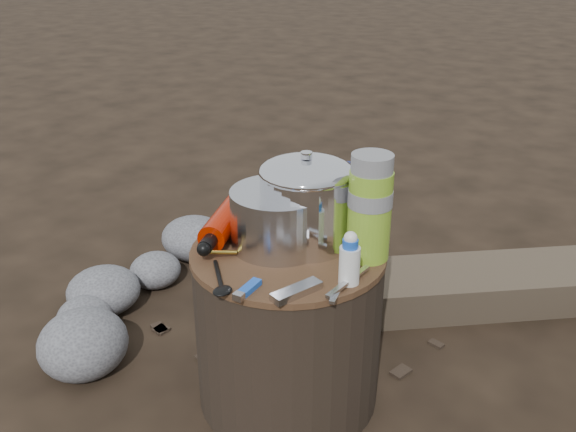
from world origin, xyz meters
The scene contains 16 objects.
ground centered at (0.00, 0.00, 0.00)m, with size 60.00×60.00×0.00m, color black.
stump centered at (0.00, 0.00, 0.20)m, with size 0.43×0.43×0.40m, color black.
rock_ring centered at (-0.50, 0.20, 0.08)m, with size 0.39×0.85×0.17m, color #5A5A5F, non-canonical shape.
log_small centered at (0.36, 0.72, 0.05)m, with size 0.24×1.30×0.11m, color #45392B.
foil_windscreen centered at (-0.03, 0.01, 0.46)m, with size 0.21×0.21×0.13m, color #B9B9C1.
camping_pot centered at (0.01, 0.06, 0.50)m, with size 0.20×0.20×0.20m, color silver.
fuel_bottle centered at (-0.17, 0.00, 0.43)m, with size 0.06×0.26×0.06m, color #B81902, non-canonical shape.
thermos centered at (0.16, 0.07, 0.51)m, with size 0.09×0.09×0.23m, color #7DAA27.
travel_mug centered at (0.11, 0.14, 0.46)m, with size 0.08×0.08×0.13m, color black.
stuff_sack centered at (-0.10, 0.15, 0.45)m, with size 0.17×0.14×0.12m, color #BF7E02.
food_pouch centered at (-0.01, 0.18, 0.47)m, with size 0.12×0.03×0.15m, color navy.
lighter centered at (0.02, -0.18, 0.40)m, with size 0.02×0.08×0.01m, color blue.
multitool centered at (0.11, -0.15, 0.40)m, with size 0.03×0.11×0.02m, color #BBBCC1.
pot_grabber centered at (0.17, -0.07, 0.40)m, with size 0.04×0.15×0.01m, color #BBBCC1, non-canonical shape.
spork centered at (-0.06, -0.17, 0.40)m, with size 0.03×0.14×0.01m, color black, non-canonical shape.
squeeze_bottle centered at (0.17, -0.05, 0.45)m, with size 0.04×0.04×0.10m, color silver.
Camera 1 is at (0.65, -1.06, 1.06)m, focal length 39.89 mm.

